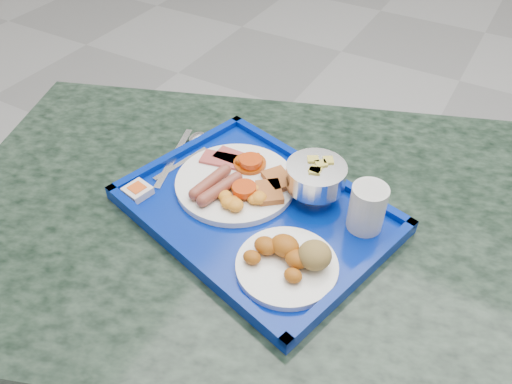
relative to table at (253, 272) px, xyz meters
The scene contains 10 objects.
floor 0.84m from the table, 81.50° to the left, with size 6.00×6.00×0.00m, color gray.
table is the anchor object (origin of this frame).
tray 0.19m from the table, 33.55° to the right, with size 0.52×0.44×0.03m.
main_plate 0.21m from the table, 152.52° to the left, with size 0.22×0.22×0.03m.
bread_plate 0.26m from the table, 37.39° to the right, with size 0.16×0.16×0.05m.
fruit_bowl 0.27m from the table, 39.89° to the left, with size 0.11×0.11×0.07m.
juice_cup 0.31m from the table, 14.07° to the left, with size 0.06×0.06×0.08m.
spoon 0.29m from the table, 155.57° to the left, with size 0.06×0.17×0.01m.
knife 0.28m from the table, 169.90° to the left, with size 0.01×0.19×0.00m, color silver.
jam_packet 0.29m from the table, 157.26° to the right, with size 0.05×0.05×0.02m.
Camera 1 is at (0.23, -1.22, 1.33)m, focal length 35.00 mm.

